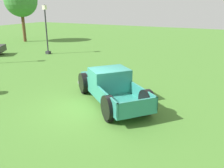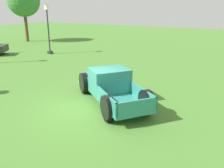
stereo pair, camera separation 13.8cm
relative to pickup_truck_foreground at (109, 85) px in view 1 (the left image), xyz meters
name	(u,v)px [view 1 (the left image)]	position (x,y,z in m)	size (l,w,h in m)	color
ground_plane	(88,108)	(-1.23, 0.38, -0.73)	(80.00, 80.00, 0.00)	#477A2D
pickup_truck_foreground	(109,85)	(0.00, 0.00, 0.00)	(4.56, 4.96, 1.53)	#2D8475
lamp_post_near	(46,29)	(7.29, 10.16, 1.52)	(0.36, 0.36, 4.29)	#2D2D33
oak_tree_center	(21,1)	(11.91, 17.87, 3.97)	(3.73, 3.73, 6.59)	brown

